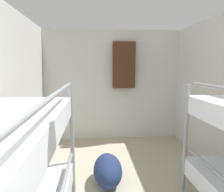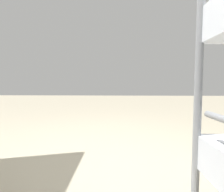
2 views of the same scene
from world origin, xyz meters
name	(u,v)px [view 1 (image 1 of 2)]	position (x,y,z in m)	size (l,w,h in m)	color
wall_back	(112,86)	(0.00, 4.33, 1.12)	(2.86, 0.06, 2.24)	silver
duffel_bag	(108,170)	(-0.22, 2.65, 0.18)	(0.37, 0.63, 0.37)	navy
hanging_coat	(124,65)	(0.21, 4.18, 1.54)	(0.44, 0.12, 0.90)	#472819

